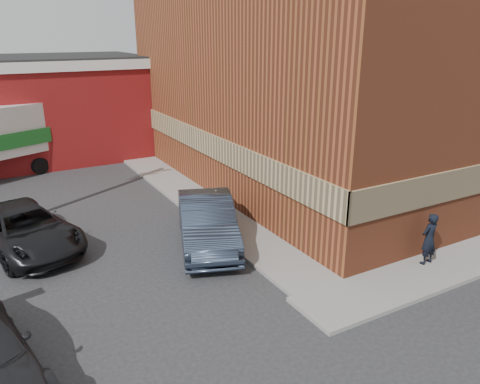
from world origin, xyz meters
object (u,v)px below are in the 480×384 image
man (429,239)px  sedan (207,222)px  brick_building (336,79)px  box_truck (0,136)px  suv_a (24,229)px

man → sedan: man is taller
brick_building → man: brick_building is taller
brick_building → man: bearing=-113.5°
box_truck → brick_building: bearing=-50.2°
sedan → suv_a: bearing=174.4°
brick_building → sedan: 11.12m
brick_building → suv_a: size_ratio=3.51×
brick_building → man: size_ratio=11.18×
man → sedan: 7.03m
sedan → box_truck: 13.22m
man → box_truck: box_truck is taller
brick_building → man: (-4.13, -9.48, -3.75)m
suv_a → box_truck: box_truck is taller
suv_a → box_truck: (0.03, 9.41, 1.33)m
sedan → box_truck: bearing=134.1°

